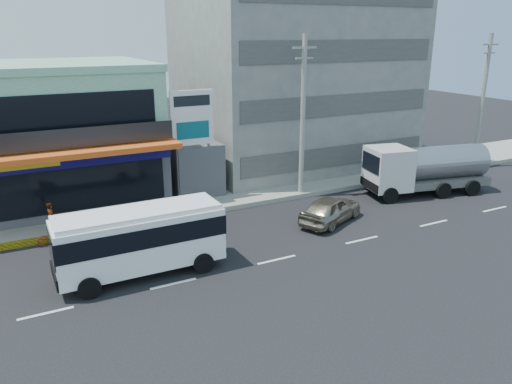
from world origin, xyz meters
The scene contains 13 objects.
ground centered at (0.00, 0.00, 0.00)m, with size 120.00×120.00×0.00m, color black.
sidewalk centered at (5.00, 9.50, 0.15)m, with size 70.00×5.00×0.30m, color gray.
shop_building centered at (-8.00, 13.95, 4.00)m, with size 12.40×11.70×8.00m.
concrete_building centered at (10.00, 15.00, 7.00)m, with size 16.00×12.00×14.00m, color gray.
gap_structure centered at (0.00, 12.00, 1.75)m, with size 3.00×6.00×3.50m, color #48474D.
satellite_dish centered at (0.00, 11.00, 3.58)m, with size 1.50×1.50×0.15m, color slate.
billboard centered at (-0.50, 9.20, 4.93)m, with size 2.60×0.18×6.90m.
utility_pole_near centered at (6.00, 7.40, 5.15)m, with size 1.60×0.30×10.00m.
utility_pole_far centered at (22.00, 7.40, 5.15)m, with size 1.60×0.30×10.00m.
minibus centered at (-5.89, 1.50, 1.77)m, with size 7.09×2.50×2.96m.
sedan centered at (5.03, 2.81, 0.76)m, with size 1.80×4.47×1.52m, color tan.
tanker_truck centered at (13.25, 4.26, 1.72)m, with size 8.46×4.06×3.21m.
motorcycle_rider centered at (-8.91, 6.80, 0.71)m, with size 1.77×1.03×2.14m.
Camera 1 is at (-10.58, -18.23, 10.10)m, focal length 35.00 mm.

